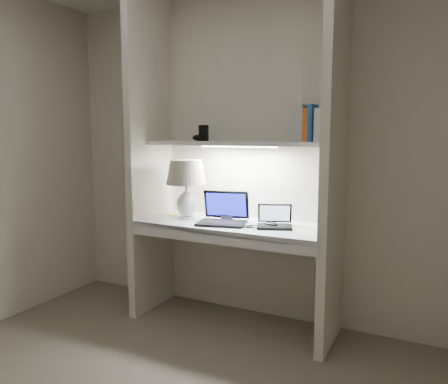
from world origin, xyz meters
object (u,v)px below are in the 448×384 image
Objects in this scene: table_lamp at (186,179)px; laptop_main at (223,216)px; book_row at (316,124)px; speaker at (227,211)px; laptop_netbook at (275,222)px.

table_lamp reaches higher than laptop_main.
book_row is at bearing 12.46° from table_lamp.
laptop_main is (0.33, -0.02, -0.25)m from table_lamp.
speaker is at bearing -171.63° from book_row.
table_lamp is 1.52× the size of laptop_netbook.
speaker is at bearing 20.91° from table_lamp.
laptop_netbook is 2.38× the size of speaker.
book_row is at bearing 8.06° from laptop_main.
table_lamp is at bearing 161.61° from laptop_netbook.
table_lamp reaches higher than speaker.
table_lamp reaches higher than laptop_netbook.
speaker is (-0.03, 0.13, 0.01)m from laptop_main.
speaker is 0.92m from book_row.
table_lamp is 0.41m from laptop_main.
book_row reaches higher than table_lamp.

